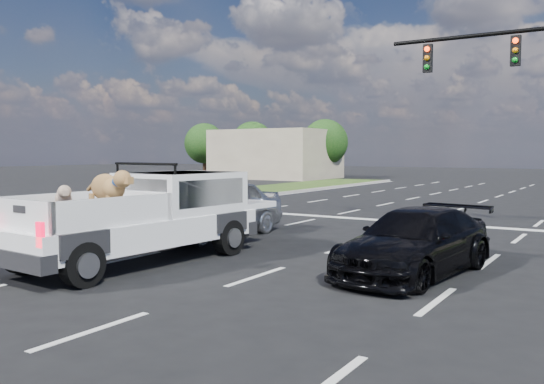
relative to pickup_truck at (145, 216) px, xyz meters
The scene contains 11 objects.
ground 1.55m from the pickup_truck, ahead, with size 160.00×160.00×0.00m, color black.
road_markings 6.76m from the pickup_truck, 79.88° to the left, with size 17.75×60.00×0.01m.
grass_median_left 11.99m from the pickup_truck, 149.77° to the left, with size 5.00×60.00×0.10m, color #294314.
curb_left 9.96m from the pickup_truck, 142.62° to the left, with size 0.15×60.00×0.14m, color gray.
building_left 40.66m from the pickup_truck, 117.60° to the left, with size 10.00×8.00×4.40m, color tan.
tree_far_a 47.76m from the pickup_truck, 127.17° to the left, with size 4.20×4.20×5.40m.
tree_far_b 44.40m from the pickup_truck, 120.98° to the left, with size 4.20×4.20×5.40m.
tree_far_c 40.87m from the pickup_truck, 111.30° to the left, with size 4.20×4.20×5.40m.
pickup_truck is the anchor object (origin of this frame).
silver_sedan 3.88m from the pickup_truck, 105.32° to the left, with size 1.96×4.88×1.66m, color silver.
black_coupe 5.77m from the pickup_truck, 18.59° to the left, with size 1.81×4.45×1.29m, color black.
Camera 1 is at (7.85, -9.17, 2.42)m, focal length 38.00 mm.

